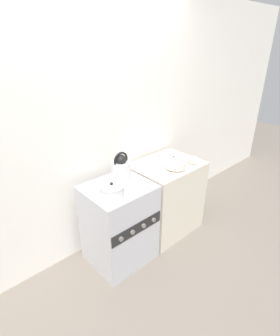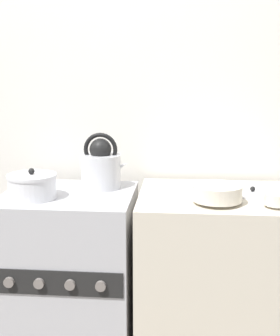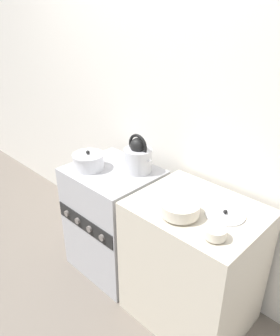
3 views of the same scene
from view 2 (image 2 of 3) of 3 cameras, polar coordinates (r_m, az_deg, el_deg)
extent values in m
cube|color=silver|center=(2.49, -6.92, 8.61)|extent=(7.00, 0.06, 2.50)
cube|color=#B2B2B7|center=(2.32, -8.45, -13.07)|extent=(0.60, 0.53, 0.83)
cube|color=black|center=(2.04, -10.31, -13.63)|extent=(0.58, 0.01, 0.11)
cylinder|color=slate|center=(2.09, -15.69, -13.27)|extent=(0.04, 0.02, 0.04)
cylinder|color=slate|center=(2.05, -12.22, -13.60)|extent=(0.04, 0.02, 0.04)
cylinder|color=slate|center=(2.02, -8.54, -13.91)|extent=(0.04, 0.02, 0.04)
cylinder|color=slate|center=(1.99, -4.82, -14.15)|extent=(0.04, 0.02, 0.04)
cube|color=beige|center=(2.29, 9.33, -13.38)|extent=(0.73, 0.58, 0.84)
cylinder|color=silver|center=(2.24, -4.79, -0.41)|extent=(0.19, 0.19, 0.16)
sphere|color=black|center=(2.22, -4.84, 2.28)|extent=(0.10, 0.10, 0.10)
torus|color=black|center=(2.22, -4.84, 2.25)|extent=(0.16, 0.02, 0.16)
cone|color=silver|center=(2.22, -2.52, 0.15)|extent=(0.09, 0.04, 0.07)
cylinder|color=silver|center=(2.11, -13.00, -2.38)|extent=(0.21, 0.21, 0.09)
cylinder|color=silver|center=(2.10, -13.07, -0.95)|extent=(0.22, 0.22, 0.01)
sphere|color=black|center=(2.09, -13.09, -0.39)|extent=(0.03, 0.03, 0.03)
cylinder|color=beige|center=(2.01, 9.36, -4.07)|extent=(0.09, 0.09, 0.01)
cylinder|color=beige|center=(2.00, 9.40, -2.97)|extent=(0.21, 0.21, 0.07)
cylinder|color=beige|center=(2.02, 16.33, -4.45)|extent=(0.05, 0.05, 0.01)
cylinder|color=beige|center=(2.01, 16.38, -3.64)|extent=(0.11, 0.11, 0.05)
cylinder|color=silver|center=(2.20, 13.54, -2.92)|extent=(0.22, 0.22, 0.01)
sphere|color=black|center=(2.20, 13.57, -2.49)|extent=(0.02, 0.02, 0.02)
camera|label=1|loc=(1.90, -77.16, 22.41)|focal=28.00mm
camera|label=3|loc=(1.34, 63.98, 25.77)|focal=35.00mm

